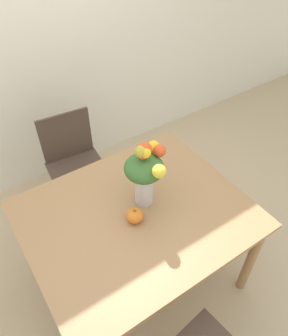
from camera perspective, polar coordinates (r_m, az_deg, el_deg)
name	(u,v)px	position (r m, az deg, el deg)	size (l,w,h in m)	color
ground_plane	(138,277)	(2.51, -1.01, -18.39)	(12.00, 12.00, 0.00)	tan
wall_back	(25,26)	(2.65, -19.94, 22.29)	(8.00, 0.06, 2.70)	silver
dining_table	(137,223)	(1.96, -1.24, -9.51)	(1.25, 1.04, 0.74)	#9E754C
flower_vase	(145,171)	(1.78, 0.26, -0.56)	(0.25, 0.27, 0.42)	silver
pumpkin	(135,216)	(1.83, -1.60, -8.28)	(0.10, 0.10, 0.09)	orange
dining_chair_near_window	(76,165)	(2.63, -11.82, 0.45)	(0.46, 0.46, 0.86)	#47382D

